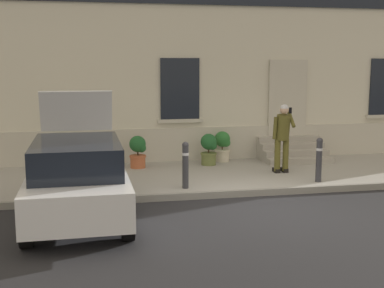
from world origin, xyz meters
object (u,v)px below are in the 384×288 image
bollard_near_person (319,158)px  bollard_far_left (185,163)px  hatchback_car_white (78,177)px  planter_charcoal (63,152)px  planter_terracotta (138,151)px  person_on_phone (283,134)px  planter_olive (209,148)px  planter_cream (223,146)px

bollard_near_person → bollard_far_left: size_ratio=1.00×
bollard_near_person → bollard_far_left: same height
hatchback_car_white → bollard_near_person: bearing=13.9°
planter_charcoal → planter_terracotta: 1.95m
hatchback_car_white → person_on_phone: 5.57m
person_on_phone → planter_olive: bearing=140.4°
hatchback_car_white → bollard_far_left: 2.67m
hatchback_car_white → planter_terracotta: 4.10m
bollard_near_person → person_on_phone: bearing=113.6°
bollard_near_person → planter_charcoal: bearing=155.7°
person_on_phone → planter_cream: (-1.08, 1.79, -0.55)m
planter_terracotta → hatchback_car_white: bearing=-111.2°
planter_cream → planter_charcoal: bearing=-177.1°
bollard_far_left → planter_terracotta: (-0.81, 2.47, -0.11)m
hatchback_car_white → planter_cream: size_ratio=4.75×
planter_terracotta → planter_cream: same height
bollard_near_person → planter_olive: 3.22m
hatchback_car_white → person_on_phone: size_ratio=2.34×
planter_terracotta → planter_cream: size_ratio=1.00×
bollard_near_person → hatchback_car_white: bearing=-166.1°
planter_terracotta → planter_charcoal: bearing=174.0°
planter_charcoal → planter_cream: bearing=2.9°
bollard_near_person → planter_olive: (-2.05, 2.48, -0.11)m
planter_charcoal → planter_olive: bearing=-2.8°
planter_cream → bollard_near_person: bearing=-61.7°
bollard_near_person → planter_charcoal: size_ratio=1.22×
bollard_near_person → planter_charcoal: (-5.93, 2.67, -0.11)m
bollard_near_person → planter_cream: bollard_near_person is taller
planter_charcoal → planter_olive: same height
hatchback_car_white → person_on_phone: hatchback_car_white is taller
bollard_far_left → planter_charcoal: size_ratio=1.22×
planter_terracotta → planter_cream: bearing=9.9°
bollard_far_left → planter_olive: bearing=65.6°
planter_charcoal → planter_cream: same height
person_on_phone → planter_charcoal: person_on_phone is taller
planter_olive → planter_terracotta: bearing=-179.7°
planter_charcoal → planter_terracotta: size_ratio=1.00×
hatchback_car_white → planter_terracotta: bearing=68.8°
bollard_far_left → planter_olive: (1.12, 2.48, -0.11)m
person_on_phone → planter_olive: 2.16m
bollard_far_left → planter_charcoal: bearing=135.9°
planter_terracotta → planter_olive: (1.94, 0.01, 0.00)m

